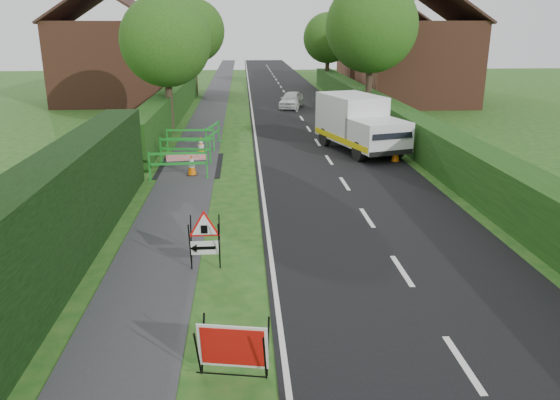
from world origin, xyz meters
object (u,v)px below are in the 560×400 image
red_rect_sign (233,348)px  triangle_sign (203,236)px  hatchback_car (292,100)px  works_van (358,122)px

red_rect_sign → triangle_sign: (-0.70, 3.97, 0.29)m
red_rect_sign → hatchback_car: size_ratio=0.36×
works_van → hatchback_car: 13.31m
works_van → triangle_sign: bearing=-132.9°
hatchback_car → triangle_sign: bearing=-84.0°
hatchback_car → works_van: bearing=-67.1°
red_rect_sign → triangle_sign: triangle_sign is taller
red_rect_sign → triangle_sign: bearing=110.5°
triangle_sign → hatchback_car: (4.16, 25.00, -0.27)m
red_rect_sign → works_van: (5.17, 15.79, 0.72)m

